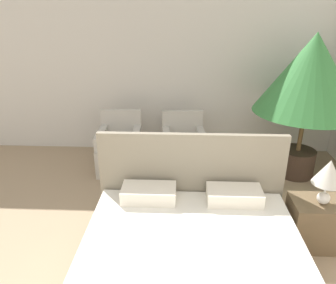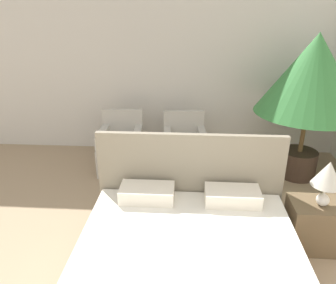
{
  "view_description": "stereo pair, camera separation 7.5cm",
  "coord_description": "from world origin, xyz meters",
  "px_view_note": "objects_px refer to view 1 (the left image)",
  "views": [
    {
      "loc": [
        0.19,
        -0.91,
        2.26
      ],
      "look_at": [
        0.02,
        2.75,
        0.72
      ],
      "focal_mm": 35.0,
      "sensor_mm": 36.0,
      "label": 1
    },
    {
      "loc": [
        0.26,
        -0.91,
        2.26
      ],
      "look_at": [
        0.02,
        2.75,
        0.72
      ],
      "focal_mm": 35.0,
      "sensor_mm": 36.0,
      "label": 2
    }
  ],
  "objects_px": {
    "armchair_near_window_left": "(120,152)",
    "armchair_near_window_right": "(184,153)",
    "potted_palm": "(310,78)",
    "table_lamp": "(328,174)",
    "nightstand": "(316,223)",
    "bed": "(192,271)"
  },
  "relations": [
    {
      "from": "nightstand",
      "to": "table_lamp",
      "type": "xyz_separation_m",
      "value": [
        0.01,
        -0.02,
        0.56
      ]
    },
    {
      "from": "bed",
      "to": "armchair_near_window_right",
      "type": "xyz_separation_m",
      "value": [
        -0.07,
        2.29,
        0.0
      ]
    },
    {
      "from": "armchair_near_window_left",
      "to": "table_lamp",
      "type": "height_order",
      "value": "table_lamp"
    },
    {
      "from": "bed",
      "to": "table_lamp",
      "type": "height_order",
      "value": "bed"
    },
    {
      "from": "nightstand",
      "to": "armchair_near_window_left",
      "type": "bearing_deg",
      "value": 145.2
    },
    {
      "from": "armchair_near_window_left",
      "to": "armchair_near_window_right",
      "type": "relative_size",
      "value": 1.0
    },
    {
      "from": "armchair_near_window_left",
      "to": "nightstand",
      "type": "xyz_separation_m",
      "value": [
        2.26,
        -1.57,
        -0.02
      ]
    },
    {
      "from": "table_lamp",
      "to": "nightstand",
      "type": "bearing_deg",
      "value": 104.44
    },
    {
      "from": "potted_palm",
      "to": "armchair_near_window_left",
      "type": "bearing_deg",
      "value": 178.37
    },
    {
      "from": "armchair_near_window_left",
      "to": "armchair_near_window_right",
      "type": "xyz_separation_m",
      "value": [
        0.94,
        -0.0,
        0.0
      ]
    },
    {
      "from": "armchair_near_window_left",
      "to": "potted_palm",
      "type": "distance_m",
      "value": 2.78
    },
    {
      "from": "armchair_near_window_left",
      "to": "potted_palm",
      "type": "xyz_separation_m",
      "value": [
        2.54,
        -0.07,
        1.12
      ]
    },
    {
      "from": "potted_palm",
      "to": "nightstand",
      "type": "bearing_deg",
      "value": -100.5
    },
    {
      "from": "nightstand",
      "to": "table_lamp",
      "type": "bearing_deg",
      "value": -75.56
    },
    {
      "from": "armchair_near_window_right",
      "to": "table_lamp",
      "type": "relative_size",
      "value": 1.79
    },
    {
      "from": "bed",
      "to": "armchair_near_window_left",
      "type": "height_order",
      "value": "bed"
    },
    {
      "from": "nightstand",
      "to": "armchair_near_window_right",
      "type": "bearing_deg",
      "value": 130.17
    },
    {
      "from": "armchair_near_window_left",
      "to": "nightstand",
      "type": "bearing_deg",
      "value": -37.4
    },
    {
      "from": "armchair_near_window_left",
      "to": "potted_palm",
      "type": "relative_size",
      "value": 0.42
    },
    {
      "from": "bed",
      "to": "nightstand",
      "type": "xyz_separation_m",
      "value": [
        1.26,
        0.71,
        -0.02
      ]
    },
    {
      "from": "potted_palm",
      "to": "table_lamp",
      "type": "distance_m",
      "value": 1.66
    },
    {
      "from": "bed",
      "to": "nightstand",
      "type": "relative_size",
      "value": 3.75
    }
  ]
}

